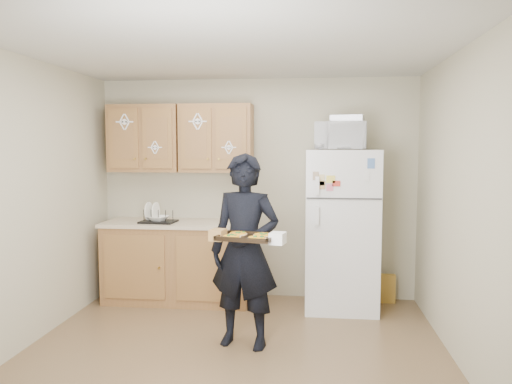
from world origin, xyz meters
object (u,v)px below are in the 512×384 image
refrigerator (341,230)px  baking_tray (247,238)px  person (245,251)px  dish_rack (158,216)px  microwave (340,136)px

refrigerator → baking_tray: bearing=-120.0°
person → dish_rack: 1.57m
dish_rack → microwave: bearing=-0.4°
dish_rack → baking_tray: bearing=-49.8°
microwave → dish_rack: bearing=-176.3°
baking_tray → dish_rack: size_ratio=1.19×
refrigerator → person: size_ratio=1.01×
microwave → dish_rack: 2.15m
refrigerator → person: bearing=-127.9°
microwave → person: bearing=-124.3°
baking_tray → microwave: size_ratio=0.86×
person → dish_rack: (-1.11, 1.09, 0.14)m
refrigerator → baking_tray: size_ratio=3.82×
refrigerator → microwave: size_ratio=3.27×
baking_tray → microwave: (0.80, 1.38, 0.84)m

